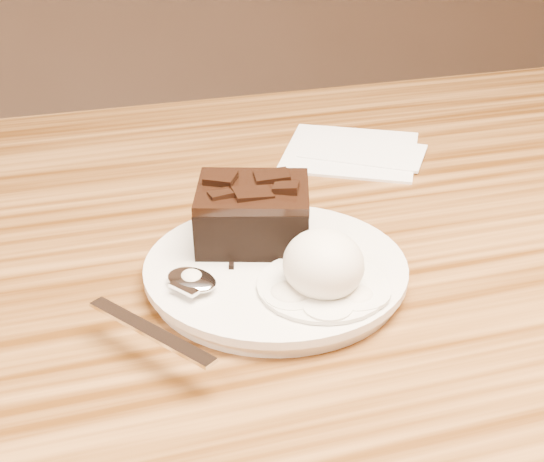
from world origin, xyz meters
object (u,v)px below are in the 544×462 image
object	(u,v)px
brownie	(253,217)
spoon	(192,282)
ice_cream_scoop	(323,264)
napkin	(351,150)
plate	(276,272)

from	to	relation	value
brownie	spoon	xyz separation A→B (m)	(-0.06, -0.06, -0.02)
ice_cream_scoop	napkin	bearing A→B (deg)	63.99
plate	ice_cream_scoop	xyz separation A→B (m)	(0.02, -0.04, 0.03)
plate	brownie	distance (m)	0.05
plate	ice_cream_scoop	bearing A→B (deg)	-63.28
plate	ice_cream_scoop	world-z (taller)	ice_cream_scoop
brownie	ice_cream_scoop	bearing A→B (deg)	-71.59
spoon	brownie	bearing A→B (deg)	8.25
ice_cream_scoop	napkin	xyz separation A→B (m)	(0.13, 0.27, -0.03)
spoon	napkin	xyz separation A→B (m)	(0.22, 0.24, -0.02)
ice_cream_scoop	napkin	distance (m)	0.31
napkin	ice_cream_scoop	bearing A→B (deg)	-116.01
plate	brownie	xyz separation A→B (m)	(-0.01, 0.04, 0.03)
brownie	ice_cream_scoop	size ratio (longest dim) A/B	1.41
brownie	napkin	world-z (taller)	brownie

